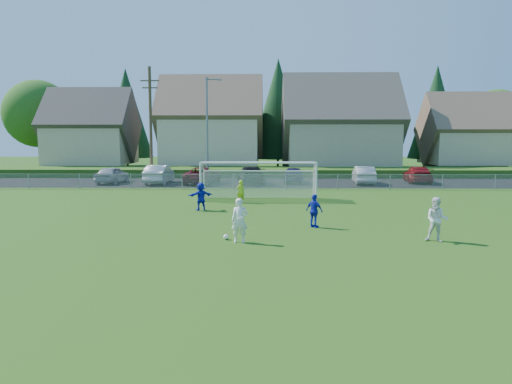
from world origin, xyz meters
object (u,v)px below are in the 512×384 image
car_d (251,175)px  car_g (418,175)px  player_white_a (240,220)px  goalkeeper (241,191)px  car_f (364,175)px  player_blue_a (314,211)px  car_c (202,175)px  car_b (159,174)px  soccer_goal (259,174)px  soccer_ball (226,237)px  car_a (112,175)px  player_blue_b (201,196)px  car_e (293,175)px  player_white_b (437,220)px

car_d → car_g: size_ratio=1.04×
player_white_a → goalkeeper: size_ratio=1.23×
car_f → player_blue_a: bearing=77.5°
car_f → car_g: car_f is taller
car_g → car_c: bearing=11.6°
player_blue_a → car_b: size_ratio=0.31×
soccer_goal → car_b: bearing=130.1°
goalkeeper → car_d: size_ratio=0.27×
soccer_ball → car_a: 26.13m
soccer_goal → player_blue_b: bearing=-123.1°
player_blue_a → car_c: player_blue_a is taller
player_white_a → car_b: size_ratio=0.35×
car_a → soccer_goal: size_ratio=0.59×
car_d → soccer_goal: soccer_goal is taller
car_b → car_a: bearing=-2.9°
car_a → car_f: size_ratio=0.95×
soccer_ball → car_e: (3.99, 23.95, 0.61)m
car_c → car_e: size_ratio=1.23×
car_e → car_g: bearing=-175.2°
car_g → soccer_ball: bearing=66.0°
goalkeeper → car_c: (-3.91, 12.12, 0.01)m
car_d → player_blue_b: bearing=73.9°
car_c → car_d: (4.17, 0.36, 0.03)m
soccer_ball → player_white_b: (8.30, -0.21, 0.77)m
car_d → car_e: (3.70, 0.52, -0.03)m
car_e → soccer_ball: bearing=82.9°
car_c → car_e: car_c is taller
soccer_ball → car_e: size_ratio=0.05×
car_e → car_f: size_ratio=0.92×
car_a → player_blue_b: bearing=128.7°
car_d → car_g: (14.68, 0.99, -0.03)m
car_e → soccer_goal: (-2.88, -11.28, 0.91)m
player_blue_a → goalkeeper: player_blue_a is taller
player_white_b → car_f: bearing=107.8°
player_blue_a → car_g: 24.38m
player_white_b → car_b: (-15.93, 23.24, -0.07)m
car_a → car_f: car_f is taller
player_blue_a → player_blue_b: 7.75m
player_blue_a → car_d: bearing=-38.4°
player_blue_a → goalkeeper: bearing=-23.4°
player_white_a → player_blue_b: 8.75m
player_white_a → car_a: size_ratio=0.40×
car_f → soccer_goal: soccer_goal is taller
player_white_b → player_blue_a: size_ratio=1.16×
soccer_goal → car_d: bearing=94.4°
car_d → soccer_goal: bearing=86.7°
soccer_ball → car_e: bearing=80.5°
player_blue_a → goalkeeper: (-3.76, 8.21, -0.05)m
player_white_b → car_e: bearing=122.0°
car_a → soccer_goal: (12.90, -10.64, 0.89)m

